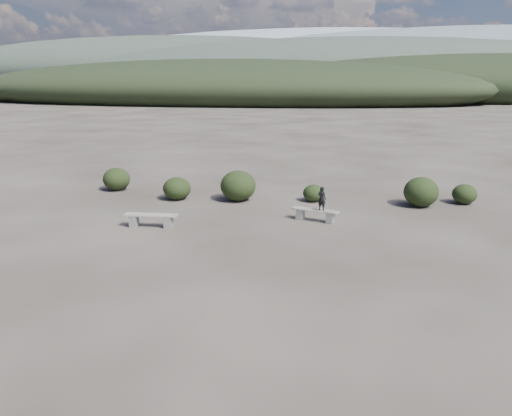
# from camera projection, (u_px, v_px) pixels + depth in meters

# --- Properties ---
(ground) EXTENTS (1200.00, 1200.00, 0.00)m
(ground) POSITION_uv_depth(u_px,v_px,m) (234.00, 277.00, 14.03)
(ground) COLOR #2A2521
(ground) RESTS_ON ground
(bench_left) EXTENTS (2.02, 0.57, 0.50)m
(bench_left) POSITION_uv_depth(u_px,v_px,m) (151.00, 219.00, 18.59)
(bench_left) COLOR slate
(bench_left) RESTS_ON ground
(bench_right) EXTENTS (1.89, 0.88, 0.46)m
(bench_right) POSITION_uv_depth(u_px,v_px,m) (315.00, 214.00, 19.37)
(bench_right) COLOR slate
(bench_right) RESTS_ON ground
(seated_person) EXTENTS (0.40, 0.34, 0.94)m
(seated_person) POSITION_uv_depth(u_px,v_px,m) (322.00, 198.00, 19.09)
(seated_person) COLOR black
(seated_person) RESTS_ON bench_right
(shrub_a) EXTENTS (1.26, 1.26, 1.03)m
(shrub_a) POSITION_uv_depth(u_px,v_px,m) (177.00, 188.00, 22.67)
(shrub_a) COLOR black
(shrub_a) RESTS_ON ground
(shrub_b) EXTENTS (1.60, 1.60, 1.37)m
(shrub_b) POSITION_uv_depth(u_px,v_px,m) (238.00, 186.00, 22.43)
(shrub_b) COLOR black
(shrub_b) RESTS_ON ground
(shrub_c) EXTENTS (0.96, 0.96, 0.76)m
(shrub_c) POSITION_uv_depth(u_px,v_px,m) (314.00, 193.00, 22.35)
(shrub_c) COLOR black
(shrub_c) RESTS_ON ground
(shrub_d) EXTENTS (1.47, 1.47, 1.29)m
(shrub_d) POSITION_uv_depth(u_px,v_px,m) (421.00, 192.00, 21.44)
(shrub_d) COLOR black
(shrub_d) RESTS_ON ground
(shrub_e) EXTENTS (1.05, 1.05, 0.88)m
(shrub_e) POSITION_uv_depth(u_px,v_px,m) (464.00, 194.00, 21.92)
(shrub_e) COLOR black
(shrub_e) RESTS_ON ground
(shrub_f) EXTENTS (1.31, 1.31, 1.11)m
(shrub_f) POSITION_uv_depth(u_px,v_px,m) (117.00, 179.00, 24.51)
(shrub_f) COLOR black
(shrub_f) RESTS_ON ground
(mountain_ridges) EXTENTS (500.00, 400.00, 56.00)m
(mountain_ridges) POSITION_uv_depth(u_px,v_px,m) (339.00, 67.00, 334.29)
(mountain_ridges) COLOR black
(mountain_ridges) RESTS_ON ground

